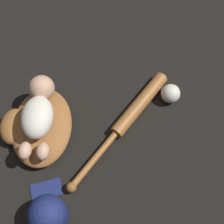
{
  "coord_description": "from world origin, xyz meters",
  "views": [
    {
      "loc": [
        -0.53,
        -0.18,
        1.16
      ],
      "look_at": [
        -0.02,
        -0.3,
        0.07
      ],
      "focal_mm": 50.0,
      "sensor_mm": 36.0,
      "label": 1
    }
  ],
  "objects": [
    {
      "name": "baseball_glove",
      "position": [
        -0.0,
        -0.01,
        0.04
      ],
      "size": [
        0.38,
        0.33,
        0.08
      ],
      "color": "#935B2D",
      "rests_on": "ground"
    },
    {
      "name": "baseball",
      "position": [
        0.02,
        -0.56,
        0.04
      ],
      "size": [
        0.08,
        0.08,
        0.08
      ],
      "color": "silver",
      "rests_on": "ground"
    },
    {
      "name": "ground_plane",
      "position": [
        0.0,
        0.0,
        0.0
      ],
      "size": [
        6.0,
        6.0,
        0.0
      ],
      "primitive_type": "plane",
      "color": "black"
    },
    {
      "name": "baseball_cap",
      "position": [
        -0.34,
        -0.0,
        0.05
      ],
      "size": [
        0.2,
        0.13,
        0.13
      ],
      "color": "navy",
      "rests_on": "ground"
    },
    {
      "name": "baby_figure",
      "position": [
        0.02,
        -0.03,
        0.12
      ],
      "size": [
        0.33,
        0.18,
        0.1
      ],
      "color": "silver",
      "rests_on": "baseball_glove"
    },
    {
      "name": "baseball_bat",
      "position": [
        -0.03,
        -0.38,
        0.03
      ],
      "size": [
        0.41,
        0.5,
        0.05
      ],
      "color": "#9E602D",
      "rests_on": "ground"
    }
  ]
}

